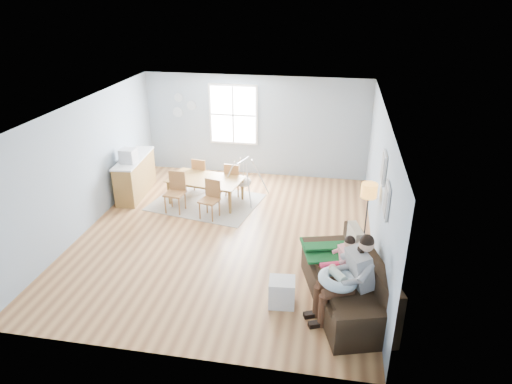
% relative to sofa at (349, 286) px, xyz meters
% --- Properties ---
extents(room, '(8.40, 9.40, 3.90)m').
position_rel_sofa_xyz_m(room, '(-2.51, 1.85, 2.10)').
color(room, brown).
extents(window, '(1.32, 0.08, 1.62)m').
position_rel_sofa_xyz_m(window, '(-3.11, 5.31, 1.32)').
color(window, silver).
rests_on(window, room).
extents(pictures, '(0.05, 1.34, 0.74)m').
position_rel_sofa_xyz_m(pictures, '(0.45, 0.80, 1.52)').
color(pictures, silver).
rests_on(pictures, room).
extents(wall_plates, '(0.67, 0.02, 0.66)m').
position_rel_sofa_xyz_m(wall_plates, '(-4.52, 5.32, 1.50)').
color(wall_plates, '#8998A5').
rests_on(wall_plates, room).
extents(sofa, '(1.58, 2.46, 0.92)m').
position_rel_sofa_xyz_m(sofa, '(0.00, 0.00, 0.00)').
color(sofa, black).
rests_on(sofa, room).
extents(green_throw, '(1.22, 1.08, 0.04)m').
position_rel_sofa_xyz_m(green_throw, '(-0.30, 0.70, 0.26)').
color(green_throw, '#125124').
rests_on(green_throw, sofa).
extents(beige_pillow, '(0.27, 0.54, 0.52)m').
position_rel_sofa_xyz_m(beige_pillow, '(0.06, 0.64, 0.50)').
color(beige_pillow, tan).
rests_on(beige_pillow, sofa).
extents(father, '(1.08, 0.76, 1.46)m').
position_rel_sofa_xyz_m(father, '(-0.04, -0.35, 0.46)').
color(father, gray).
rests_on(father, sofa).
extents(nursing_pillow, '(0.79, 0.78, 0.25)m').
position_rel_sofa_xyz_m(nursing_pillow, '(-0.21, -0.40, 0.39)').
color(nursing_pillow, silver).
rests_on(nursing_pillow, father).
extents(infant, '(0.29, 0.39, 0.15)m').
position_rel_sofa_xyz_m(infant, '(-0.23, -0.37, 0.47)').
color(infant, silver).
rests_on(infant, nursing_pillow).
extents(toddler, '(0.61, 0.43, 0.90)m').
position_rel_sofa_xyz_m(toddler, '(-0.14, 0.19, 0.45)').
color(toddler, white).
rests_on(toddler, sofa).
extents(floor_lamp, '(0.30, 0.30, 1.48)m').
position_rel_sofa_xyz_m(floor_lamp, '(0.29, 1.61, 0.90)').
color(floor_lamp, black).
rests_on(floor_lamp, room).
extents(storage_cube, '(0.45, 0.41, 0.47)m').
position_rel_sofa_xyz_m(storage_cube, '(-1.09, -0.22, -0.09)').
color(storage_cube, silver).
rests_on(storage_cube, room).
extents(rug, '(2.74, 2.27, 0.01)m').
position_rel_sofa_xyz_m(rug, '(-3.36, 3.28, -0.32)').
color(rug, gray).
rests_on(rug, room).
extents(dining_table, '(1.86, 1.23, 0.61)m').
position_rel_sofa_xyz_m(dining_table, '(-3.36, 3.28, -0.02)').
color(dining_table, brown).
rests_on(dining_table, rug).
extents(chair_sw, '(0.46, 0.46, 0.94)m').
position_rel_sofa_xyz_m(chair_sw, '(-3.91, 2.78, 0.21)').
color(chair_sw, brown).
rests_on(chair_sw, rug).
extents(chair_se, '(0.48, 0.48, 0.88)m').
position_rel_sofa_xyz_m(chair_se, '(-3.04, 2.61, 0.17)').
color(chair_se, brown).
rests_on(chair_se, rug).
extents(chair_nw, '(0.45, 0.45, 0.87)m').
position_rel_sofa_xyz_m(chair_nw, '(-3.68, 3.96, 0.16)').
color(chair_nw, brown).
rests_on(chair_nw, rug).
extents(chair_ne, '(0.42, 0.42, 0.86)m').
position_rel_sofa_xyz_m(chair_ne, '(-2.81, 3.80, 0.16)').
color(chair_ne, brown).
rests_on(chair_ne, rug).
extents(counter, '(0.64, 1.77, 0.97)m').
position_rel_sofa_xyz_m(counter, '(-5.21, 3.47, 0.17)').
color(counter, brown).
rests_on(counter, room).
extents(monitor, '(0.36, 0.34, 0.33)m').
position_rel_sofa_xyz_m(monitor, '(-5.17, 3.14, 0.81)').
color(monitor, silver).
rests_on(monitor, counter).
extents(baby_swing, '(1.19, 1.21, 0.98)m').
position_rel_sofa_xyz_m(baby_swing, '(-2.53, 3.72, 0.11)').
color(baby_swing, silver).
rests_on(baby_swing, room).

